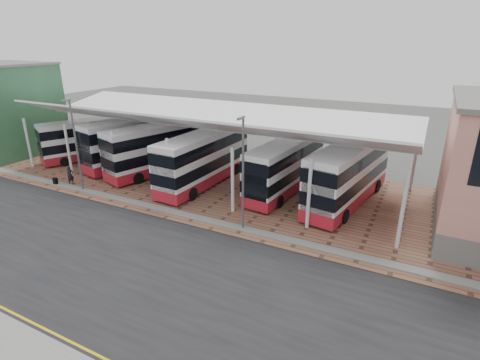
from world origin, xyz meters
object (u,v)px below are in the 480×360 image
at_px(bus_0, 91,139).
at_px(bus_5, 349,174).
at_px(bus_4, 286,167).
at_px(bus_2, 162,148).
at_px(bus_3, 204,159).
at_px(pedestrian, 70,176).
at_px(bus_1, 137,141).

distance_m(bus_0, bus_5, 28.25).
xyz_separation_m(bus_0, bus_4, (22.87, 0.62, 0.07)).
bearing_deg(bus_2, bus_3, 6.63).
height_order(bus_3, pedestrian, bus_3).
height_order(bus_3, bus_5, bus_5).
distance_m(bus_2, pedestrian, 8.80).
height_order(bus_0, pedestrian, bus_0).
height_order(bus_0, bus_2, bus_2).
bearing_deg(pedestrian, bus_1, 0.73).
distance_m(bus_0, bus_3, 15.59).
relative_size(bus_5, pedestrian, 6.94).
bearing_deg(bus_3, pedestrian, -148.87).
bearing_deg(bus_4, bus_3, -161.42).
xyz_separation_m(bus_1, pedestrian, (-1.14, -7.88, -1.61)).
height_order(bus_5, pedestrian, bus_5).
relative_size(bus_0, pedestrian, 6.04).
distance_m(bus_3, pedestrian, 12.39).
distance_m(bus_0, bus_2, 9.96).
distance_m(bus_0, bus_4, 22.88).
distance_m(bus_2, bus_3, 5.68).
distance_m(bus_2, bus_5, 18.30).
bearing_deg(bus_0, bus_5, 27.23).
bearing_deg(bus_5, bus_4, -171.07).
bearing_deg(bus_2, bus_0, -163.63).
bearing_deg(pedestrian, bus_2, -27.70).
relative_size(bus_0, bus_3, 0.90).
xyz_separation_m(bus_2, bus_3, (5.59, -1.00, -0.03)).
relative_size(bus_0, bus_4, 0.95).
height_order(bus_3, bus_4, bus_3).
xyz_separation_m(bus_1, bus_5, (22.32, -0.24, -0.05)).
bearing_deg(bus_5, bus_1, -171.63).
bearing_deg(bus_4, bus_0, -172.86).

